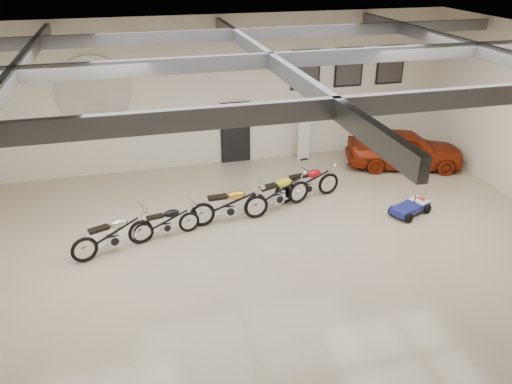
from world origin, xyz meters
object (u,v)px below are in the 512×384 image
object	(u,v)px
motorcycle_red	(307,182)
vintage_car	(404,149)
motorcycle_silver	(112,234)
motorcycle_gold	(229,204)
banner_stand	(304,136)
motorcycle_black	(166,221)
motorcycle_yellow	(278,192)
go_kart	(413,204)

from	to	relation	value
motorcycle_red	vintage_car	world-z (taller)	vintage_car
motorcycle_silver	motorcycle_gold	distance (m)	3.21
banner_stand	vintage_car	bearing A→B (deg)	-39.09
motorcycle_silver	vintage_car	xyz separation A→B (m)	(9.73, 3.04, 0.13)
motorcycle_black	motorcycle_gold	world-z (taller)	motorcycle_gold
banner_stand	motorcycle_silver	distance (m)	8.03
motorcycle_gold	motorcycle_yellow	world-z (taller)	motorcycle_yellow
motorcycle_gold	vintage_car	world-z (taller)	vintage_car
banner_stand	motorcycle_black	bearing A→B (deg)	-155.23
motorcycle_red	banner_stand	bearing A→B (deg)	62.31
motorcycle_yellow	vintage_car	world-z (taller)	vintage_car
motorcycle_black	motorcycle_gold	size ratio (longest dim) A/B	0.82
motorcycle_gold	motorcycle_red	xyz separation A→B (m)	(2.56, 0.80, -0.01)
motorcycle_black	go_kart	world-z (taller)	motorcycle_black
vintage_car	go_kart	bearing A→B (deg)	172.48
motorcycle_gold	banner_stand	bearing A→B (deg)	44.59
motorcycle_black	vintage_car	distance (m)	8.80
motorcycle_black	motorcycle_yellow	size ratio (longest dim) A/B	0.82
motorcycle_black	motorcycle_gold	bearing A→B (deg)	-0.33
motorcycle_silver	go_kart	xyz separation A→B (m)	(8.31, -0.04, -0.26)
motorcycle_black	motorcycle_gold	xyz separation A→B (m)	(1.77, 0.36, 0.10)
motorcycle_gold	motorcycle_yellow	xyz separation A→B (m)	(1.49, 0.35, 0.00)
motorcycle_black	go_kart	xyz separation A→B (m)	(6.97, -0.44, -0.19)
go_kart	motorcycle_silver	bearing A→B (deg)	155.90
vintage_car	motorcycle_black	bearing A→B (deg)	124.73
banner_stand	go_kart	world-z (taller)	banner_stand
motorcycle_silver	motorcycle_yellow	size ratio (longest dim) A/B	0.94
banner_stand	go_kart	bearing A→B (deg)	-83.08
motorcycle_black	motorcycle_red	bearing A→B (deg)	3.14
banner_stand	motorcycle_silver	world-z (taller)	banner_stand
motorcycle_silver	vintage_car	bearing A→B (deg)	-3.26
motorcycle_red	go_kart	distance (m)	3.10
motorcycle_black	banner_stand	bearing A→B (deg)	26.19
banner_stand	motorcycle_yellow	world-z (taller)	banner_stand
motorcycle_black	motorcycle_red	distance (m)	4.48
banner_stand	go_kart	size ratio (longest dim) A/B	1.15
motorcycle_gold	motorcycle_red	distance (m)	2.68
banner_stand	motorcycle_silver	size ratio (longest dim) A/B	0.85
motorcycle_silver	motorcycle_yellow	bearing A→B (deg)	-6.98
motorcycle_silver	motorcycle_gold	bearing A→B (deg)	-6.88
motorcycle_red	vintage_car	distance (m)	4.32
motorcycle_gold	vintage_car	distance (m)	7.00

